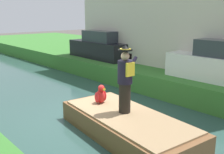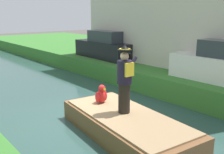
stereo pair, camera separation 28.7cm
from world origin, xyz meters
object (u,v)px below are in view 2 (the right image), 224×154
(person_pirate, at_px, (125,80))
(parrot_plush, at_px, (101,95))
(boat, at_px, (126,125))
(parked_car_dark, at_px, (108,46))

(person_pirate, bearing_deg, parrot_plush, 75.62)
(boat, distance_m, person_pirate, 1.25)
(person_pirate, bearing_deg, parked_car_dark, 40.07)
(boat, height_order, parked_car_dark, parked_car_dark)
(person_pirate, xyz_separation_m, parked_car_dark, (4.57, 6.38, -0.07))
(boat, distance_m, parked_car_dark, 8.12)
(boat, bearing_deg, parrot_plush, 86.25)
(boat, distance_m, parrot_plush, 1.32)
(parrot_plush, distance_m, parked_car_dark, 7.06)
(person_pirate, relative_size, parrot_plush, 3.25)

